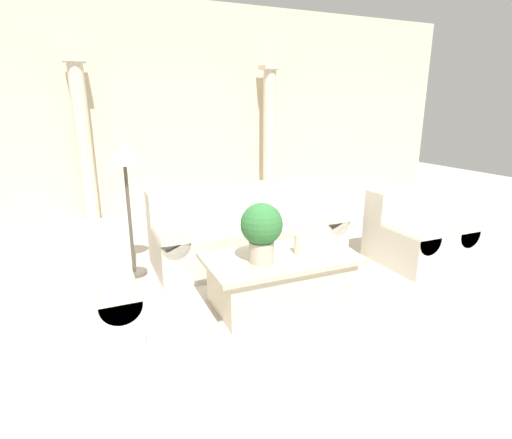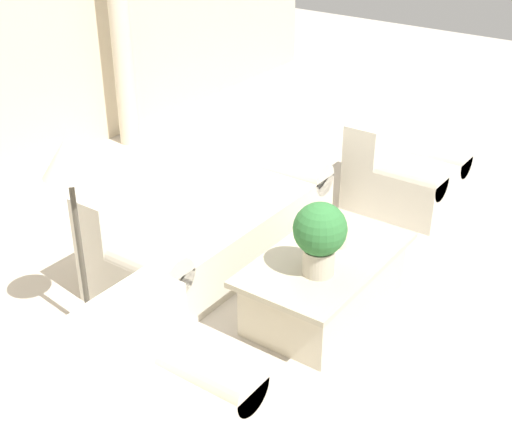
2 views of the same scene
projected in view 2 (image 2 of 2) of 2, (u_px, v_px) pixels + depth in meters
ground_plane at (268, 282)px, 5.29m from camera, size 16.00×16.00×0.00m
sofa_long at (211, 218)px, 5.49m from camera, size 2.08×0.85×0.81m
loveseat at (119, 425)px, 3.56m from camera, size 1.27×0.85×0.81m
coffee_table at (325, 283)px, 4.87m from camera, size 1.30×0.73×0.44m
potted_plant at (320, 234)px, 4.45m from camera, size 0.34×0.34×0.50m
pillar_candle at (342, 236)px, 4.84m from camera, size 0.08×0.08×0.17m
floor_lamp at (70, 177)px, 4.24m from camera, size 0.32×0.32×1.38m
column_right at (121, 33)px, 7.12m from camera, size 0.29×0.29×2.29m
armchair at (402, 169)px, 6.27m from camera, size 0.82×0.86×0.78m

